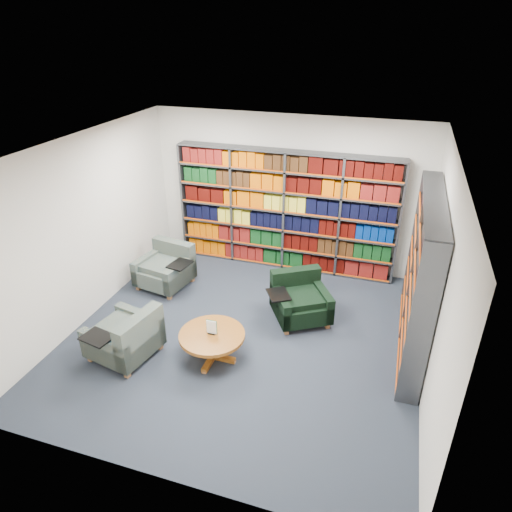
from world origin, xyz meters
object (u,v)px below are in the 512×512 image
(chair_teal_left, at_px, (167,269))
(chair_green_right, at_px, (299,300))
(coffee_table, at_px, (212,339))
(chair_teal_front, at_px, (128,339))

(chair_teal_left, height_order, chair_green_right, chair_teal_left)
(chair_teal_left, distance_m, coffee_table, 2.26)
(chair_green_right, relative_size, coffee_table, 1.22)
(chair_teal_left, xyz_separation_m, coffee_table, (1.54, -1.65, 0.04))
(chair_teal_left, height_order, chair_teal_front, chair_teal_front)
(chair_teal_left, distance_m, chair_green_right, 2.46)
(chair_green_right, height_order, coffee_table, chair_green_right)
(chair_green_right, xyz_separation_m, chair_teal_front, (-2.03, -1.68, 0.01))
(chair_teal_front, relative_size, coffee_table, 1.16)
(chair_green_right, xyz_separation_m, coffee_table, (-0.90, -1.37, 0.05))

